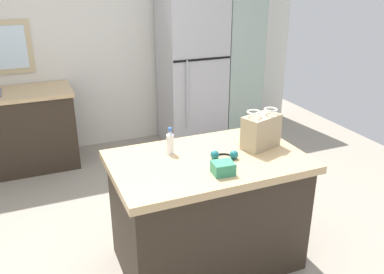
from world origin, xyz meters
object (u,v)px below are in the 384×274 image
at_px(shopping_bag, 261,131).
at_px(ear_defenders, 224,156).
at_px(refrigerator, 192,72).
at_px(tall_cabinet, 237,59).
at_px(bottle, 170,142).
at_px(small_box, 223,168).
at_px(kitchen_island, 207,211).

distance_m(shopping_bag, ear_defenders, 0.37).
bearing_deg(refrigerator, tall_cabinet, 0.02).
distance_m(refrigerator, shopping_bag, 2.35).
bearing_deg(bottle, refrigerator, 63.39).
bearing_deg(small_box, refrigerator, 71.46).
bearing_deg(ear_defenders, tall_cabinet, 59.66).
relative_size(kitchen_island, shopping_bag, 4.30).
distance_m(refrigerator, ear_defenders, 2.51).
relative_size(kitchen_island, tall_cabinet, 0.67).
bearing_deg(shopping_bag, ear_defenders, -166.86).
height_order(tall_cabinet, shopping_bag, tall_cabinet).
xyz_separation_m(small_box, ear_defenders, (0.11, 0.20, -0.02)).
bearing_deg(shopping_bag, refrigerator, 79.91).
bearing_deg(kitchen_island, small_box, -93.08).
distance_m(kitchen_island, refrigerator, 2.54).
height_order(bottle, ear_defenders, bottle).
distance_m(kitchen_island, bottle, 0.60).
distance_m(kitchen_island, small_box, 0.55).
xyz_separation_m(tall_cabinet, bottle, (-1.72, -2.16, -0.07)).
bearing_deg(tall_cabinet, small_box, -120.25).
relative_size(bottle, ear_defenders, 1.03).
relative_size(shopping_bag, small_box, 2.32).
height_order(kitchen_island, shopping_bag, shopping_bag).
bearing_deg(tall_cabinet, shopping_bag, -114.53).
bearing_deg(ear_defenders, refrigerator, 72.45).
relative_size(refrigerator, small_box, 13.33).
bearing_deg(kitchen_island, bottle, 140.88).
bearing_deg(tall_cabinet, ear_defenders, -120.34).
relative_size(kitchen_island, bottle, 6.87).
xyz_separation_m(refrigerator, shopping_bag, (-0.41, -2.31, 0.09)).
distance_m(tall_cabinet, ear_defenders, 2.78).
height_order(shopping_bag, ear_defenders, shopping_bag).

